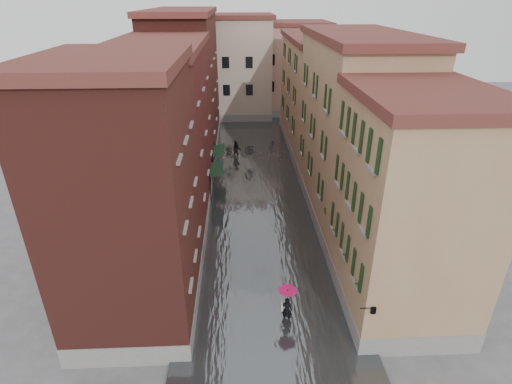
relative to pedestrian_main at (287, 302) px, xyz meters
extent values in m
plane|color=#555558|center=(-0.83, 3.42, -1.31)|extent=(120.00, 120.00, 0.00)
cube|color=#44484B|center=(-0.83, 16.42, -1.21)|extent=(10.00, 60.00, 0.20)
cube|color=maroon|center=(-7.83, 1.42, 5.19)|extent=(6.00, 8.00, 13.00)
cube|color=maroon|center=(-7.83, 12.42, 4.94)|extent=(6.00, 14.00, 12.50)
cube|color=maroon|center=(-7.83, 27.42, 5.69)|extent=(6.00, 16.00, 14.00)
cube|color=#A37754|center=(6.17, 1.42, 4.44)|extent=(6.00, 8.00, 11.50)
cube|color=tan|center=(6.17, 12.42, 5.19)|extent=(6.00, 14.00, 13.00)
cube|color=#A37754|center=(6.17, 27.42, 4.44)|extent=(6.00, 16.00, 11.50)
cube|color=#BFAE97|center=(-3.83, 41.42, 5.19)|extent=(12.00, 9.00, 13.00)
cube|color=tan|center=(5.17, 43.42, 4.69)|extent=(10.00, 9.00, 12.00)
cube|color=black|center=(-4.28, 15.11, 1.24)|extent=(1.09, 3.13, 0.31)
cylinder|color=black|center=(-4.78, 13.55, 0.09)|extent=(0.06, 0.06, 2.80)
cylinder|color=black|center=(-4.78, 16.68, 0.09)|extent=(0.06, 0.06, 2.80)
cube|color=black|center=(-4.28, 19.57, 1.24)|extent=(1.09, 3.14, 0.31)
cylinder|color=black|center=(-4.78, 17.99, 0.09)|extent=(0.06, 0.06, 2.80)
cylinder|color=black|center=(-4.78, 21.14, 0.09)|extent=(0.06, 0.06, 2.80)
cylinder|color=black|center=(3.22, -2.58, 1.79)|extent=(0.60, 0.05, 0.05)
cube|color=black|center=(3.52, -2.58, 1.69)|extent=(0.22, 0.22, 0.35)
cube|color=beige|center=(3.52, -2.58, 1.69)|extent=(0.14, 0.14, 0.24)
cube|color=#994B32|center=(3.29, -1.12, 1.84)|extent=(0.22, 0.85, 0.18)
imported|color=#265926|center=(3.29, -1.12, 2.26)|extent=(0.59, 0.51, 0.66)
cube|color=#994B32|center=(3.29, 1.27, 1.84)|extent=(0.22, 0.85, 0.18)
imported|color=#265926|center=(3.29, 1.27, 2.26)|extent=(0.59, 0.51, 0.66)
cube|color=#994B32|center=(3.29, 3.77, 1.84)|extent=(0.22, 0.85, 0.18)
imported|color=#265926|center=(3.29, 3.77, 2.26)|extent=(0.59, 0.51, 0.66)
cube|color=#994B32|center=(3.29, 6.33, 1.84)|extent=(0.22, 0.85, 0.18)
imported|color=#265926|center=(3.29, 6.33, 2.26)|extent=(0.59, 0.51, 0.66)
cube|color=#994B32|center=(3.29, 8.60, 1.84)|extent=(0.22, 0.85, 0.18)
imported|color=#265926|center=(3.29, 8.60, 2.26)|extent=(0.59, 0.51, 0.66)
imported|color=black|center=(0.00, 0.00, -0.54)|extent=(0.65, 0.53, 1.53)
cube|color=beige|center=(-0.28, 0.05, -0.36)|extent=(0.08, 0.30, 0.38)
cylinder|color=black|center=(0.00, 0.00, 0.04)|extent=(0.02, 0.02, 1.00)
cone|color=#C90D54|center=(0.00, 0.00, 0.61)|extent=(1.01, 1.01, 0.28)
imported|color=black|center=(-2.64, 24.08, -0.38)|extent=(1.06, 0.92, 1.86)
camera|label=1|loc=(-2.37, -16.06, 14.39)|focal=28.00mm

